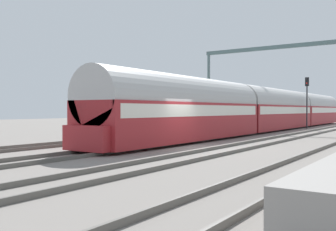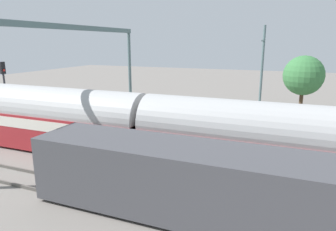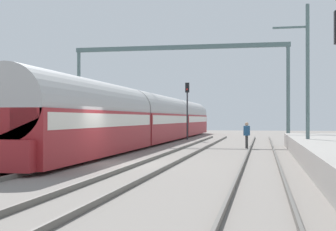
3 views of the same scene
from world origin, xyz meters
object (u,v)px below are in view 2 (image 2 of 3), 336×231
Objects in this scene: railway_signal_far at (5,87)px; person_crossing at (177,114)px; freight_car at (191,182)px; catenary_gantry at (67,53)px; passenger_train at (33,116)px.

person_crossing is at bearing -63.79° from railway_signal_far.
freight_car is 13.48m from catenary_gantry.
catenary_gantry reaches higher than freight_car.
catenary_gantry is (6.50, 10.92, 4.48)m from freight_car.
person_crossing is at bearing 22.79° from freight_car.
passenger_train reaches higher than freight_car.
freight_car is at bearing -109.47° from passenger_train.
passenger_train is 9.33× the size of railway_signal_far.
freight_car is 13.07m from person_crossing.
person_crossing is 9.45m from catenary_gantry.
person_crossing is 0.33× the size of railway_signal_far.
catenary_gantry is at bearing -87.58° from railway_signal_far.
railway_signal_far is (6.25, 16.82, 1.89)m from freight_car.
railway_signal_far reaches higher than freight_car.
passenger_train reaches higher than person_crossing.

